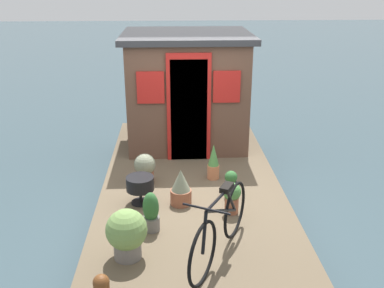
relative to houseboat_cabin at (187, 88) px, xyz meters
name	(u,v)px	position (x,y,z in m)	size (l,w,h in m)	color
ground_plane	(191,210)	(-1.81, 0.00, -1.49)	(60.00, 60.00, 0.00)	#384C54
houseboat_deck	(191,196)	(-1.81, 0.00, -1.25)	(5.84, 2.65, 0.48)	brown
houseboat_cabin	(187,88)	(0.00, 0.00, 0.00)	(1.97, 2.24, 2.00)	brown
bicycle	(220,227)	(-3.70, -0.23, -0.63)	(1.48, 0.80, 0.82)	black
potted_plant_thyme	(232,196)	(-2.73, -0.49, -0.77)	(0.24, 0.24, 0.43)	#935138
potted_plant_sage	(213,162)	(-1.67, -0.34, -0.74)	(0.19, 0.19, 0.56)	#C6754C
potted_plant_rosemary	(181,188)	(-2.46, 0.17, -0.77)	(0.29, 0.29, 0.51)	#935138
potted_plant_lavender	(151,213)	(-3.11, 0.55, -0.77)	(0.21, 0.21, 0.51)	slate
potted_plant_basil	(145,168)	(-1.76, 0.69, -0.77)	(0.32, 0.32, 0.45)	#935138
potted_plant_mint	(231,183)	(-2.25, -0.54, -0.81)	(0.18, 0.18, 0.38)	#38383D
potted_plant_succulent	(127,233)	(-3.66, 0.79, -0.70)	(0.46, 0.46, 0.58)	slate
charcoal_grill	(140,184)	(-2.41, 0.72, -0.73)	(0.38, 0.38, 0.39)	black
mooring_bollard	(102,287)	(-4.35, 0.98, -0.86)	(0.16, 0.16, 0.29)	brown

